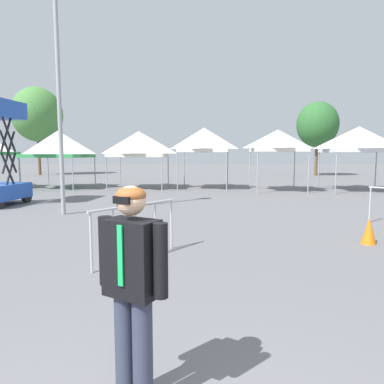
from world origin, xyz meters
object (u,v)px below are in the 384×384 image
canopy_tent_far_right (278,141)px  crowd_barrier_near_person (136,221)px  canopy_tent_behind_left (58,144)px  tree_behind_tents_center (37,115)px  traffic_cone_lot_center (369,231)px  canopy_tent_far_left (359,139)px  canopy_tent_center (204,140)px  tree_behind_tents_left (318,125)px  light_pole_near_lift (58,78)px  canopy_tent_behind_right (139,144)px  person_foreground (132,281)px

canopy_tent_far_right → crowd_barrier_near_person: canopy_tent_far_right is taller
canopy_tent_behind_left → tree_behind_tents_center: 15.37m
crowd_barrier_near_person → traffic_cone_lot_center: size_ratio=2.88×
canopy_tent_far_left → canopy_tent_center: bearing=176.0°
tree_behind_tents_left → crowd_barrier_near_person: bearing=-110.8°
tree_behind_tents_left → traffic_cone_lot_center: size_ratio=11.18×
tree_behind_tents_center → crowd_barrier_near_person: size_ratio=4.75×
light_pole_near_lift → traffic_cone_lot_center: (8.60, -3.16, -4.16)m
canopy_tent_far_left → traffic_cone_lot_center: bearing=-109.0°
traffic_cone_lot_center → canopy_tent_far_left: bearing=71.0°
canopy_tent_far_left → crowd_barrier_near_person: bearing=-123.8°
canopy_tent_far_left → tree_behind_tents_center: (-25.07, 12.78, 2.97)m
canopy_tent_behind_left → canopy_tent_behind_right: 4.77m
canopy_tent_behind_right → canopy_tent_far_left: 12.25m
person_foreground → tree_behind_tents_center: (-17.00, 30.10, 4.74)m
canopy_tent_far_right → canopy_tent_far_left: (4.38, 0.37, 0.08)m
tree_behind_tents_left → tree_behind_tents_center: bearing=-177.6°
light_pole_near_lift → tree_behind_tents_left: bearing=58.1°
person_foreground → crowd_barrier_near_person: (-0.95, 3.87, -0.28)m
person_foreground → tree_behind_tents_left: (9.45, 31.22, 3.70)m
canopy_tent_center → crowd_barrier_near_person: bearing=-92.3°
tree_behind_tents_center → crowd_barrier_near_person: tree_behind_tents_center is taller
canopy_tent_far_left → tree_behind_tents_left: bearing=84.3°
traffic_cone_lot_center → canopy_tent_behind_right: bearing=123.7°
canopy_tent_far_left → tree_behind_tents_left: 14.10m
person_foreground → tree_behind_tents_center: 34.90m
person_foreground → canopy_tent_far_right: bearing=77.7°
canopy_tent_behind_left → crowd_barrier_near_person: (7.98, -13.55, -1.84)m
canopy_tent_behind_right → canopy_tent_center: canopy_tent_center is taller
tree_behind_tents_left → crowd_barrier_near_person: 29.53m
canopy_tent_far_left → crowd_barrier_near_person: canopy_tent_far_left is taller
light_pole_near_lift → tree_behind_tents_left: (14.06, 22.60, 0.27)m
canopy_tent_behind_left → crowd_barrier_near_person: 15.83m
canopy_tent_far_left → canopy_tent_far_right: bearing=-175.1°
canopy_tent_center → light_pole_near_lift: (-4.23, -9.29, 1.64)m
canopy_tent_far_right → light_pole_near_lift: light_pole_near_lift is taller
canopy_tent_far_left → tree_behind_tents_center: 28.30m
crowd_barrier_near_person → canopy_tent_far_left: bearing=56.2°
canopy_tent_center → canopy_tent_far_left: (8.45, -0.59, -0.01)m
person_foreground → tree_behind_tents_left: bearing=73.2°
canopy_tent_behind_left → tree_behind_tents_left: (18.38, 13.80, 2.14)m
canopy_tent_far_right → tree_behind_tents_left: (5.76, 14.27, 2.01)m
canopy_tent_far_left → canopy_tent_behind_right: bearing=178.2°
person_foreground → light_pole_near_lift: (-4.61, 8.62, 3.43)m
canopy_tent_far_right → traffic_cone_lot_center: (0.30, -11.49, -2.42)m
tree_behind_tents_center → canopy_tent_far_left: bearing=-27.0°
canopy_tent_far_left → person_foreground: canopy_tent_far_left is taller
light_pole_near_lift → traffic_cone_lot_center: 10.06m
person_foreground → light_pole_near_lift: size_ratio=0.23×
person_foreground → tree_behind_tents_center: size_ratio=0.21×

